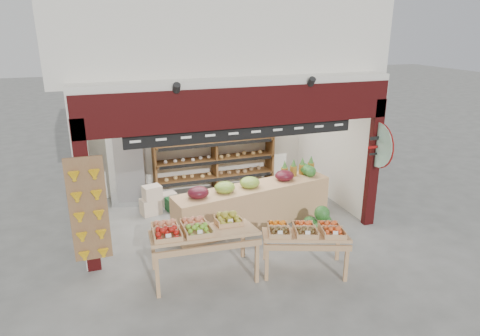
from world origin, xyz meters
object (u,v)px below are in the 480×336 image
display_table_right (305,232)px  display_table_left (195,230)px  back_shelving (214,144)px  refrigerator (128,162)px  cardboard_stack (161,201)px  watermelon_pile (320,225)px  mid_counter (253,204)px

display_table_right → display_table_left: bearing=166.9°
back_shelving → display_table_left: 4.03m
refrigerator → cardboard_stack: size_ratio=1.90×
cardboard_stack → watermelon_pile: (2.84, -2.17, -0.05)m
display_table_left → display_table_right: bearing=-13.1°
display_table_left → cardboard_stack: bearing=93.2°
mid_counter → display_table_right: bearing=-84.0°
refrigerator → mid_counter: size_ratio=0.56×
back_shelving → display_table_right: bearing=-84.6°
cardboard_stack → display_table_right: 3.79m
cardboard_stack → watermelon_pile: bearing=-37.4°
cardboard_stack → refrigerator: bearing=125.7°
cardboard_stack → mid_counter: (1.73, -1.30, 0.23)m
display_table_right → watermelon_pile: bearing=49.2°
mid_counter → display_table_right: 1.95m
mid_counter → display_table_left: size_ratio=1.98×
mid_counter → watermelon_pile: (1.12, -0.87, -0.27)m
cardboard_stack → display_table_left: size_ratio=0.58×
refrigerator → watermelon_pile: bearing=-28.1°
display_table_left → watermelon_pile: bearing=13.6°
display_table_left → watermelon_pile: size_ratio=2.33×
back_shelving → refrigerator: refrigerator is taller
refrigerator → mid_counter: 3.18m
refrigerator → mid_counter: refrigerator is taller
refrigerator → display_table_right: size_ratio=1.23×
display_table_right → refrigerator: bearing=121.9°
back_shelving → watermelon_pile: bearing=-67.2°
refrigerator → cardboard_stack: bearing=-41.3°
display_table_right → watermelon_pile: display_table_right is taller
mid_counter → display_table_left: (-1.57, -1.52, 0.37)m
cardboard_stack → display_table_left: (0.16, -2.82, 0.60)m
back_shelving → display_table_left: (-1.38, -3.77, -0.35)m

